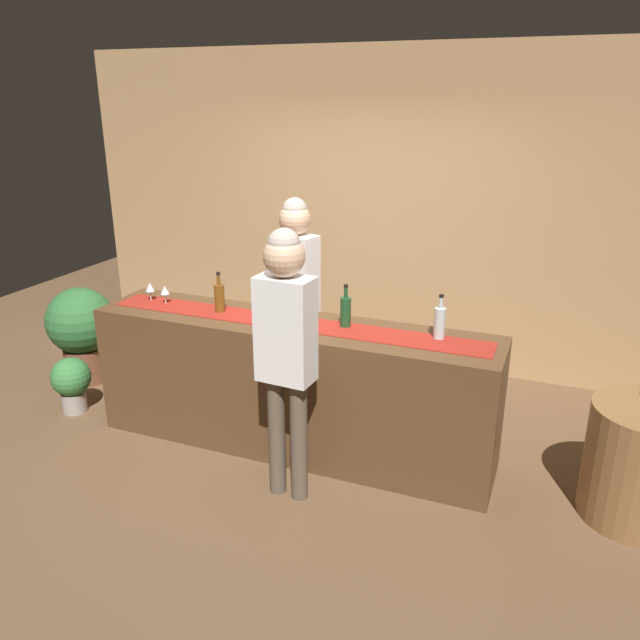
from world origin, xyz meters
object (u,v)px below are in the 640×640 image
(wine_glass_mid_counter, at_px, (150,288))
(customer_sipping, at_px, (286,337))
(wine_bottle_amber, at_px, (219,297))
(wine_glass_near_customer, at_px, (165,291))
(bartender, at_px, (296,282))
(potted_plant_small, at_px, (71,381))
(potted_plant_tall, at_px, (81,328))
(wine_bottle_clear, at_px, (440,322))
(wine_bottle_green, at_px, (346,311))

(wine_glass_mid_counter, height_order, customer_sipping, customer_sipping)
(wine_bottle_amber, height_order, wine_glass_near_customer, wine_bottle_amber)
(wine_glass_mid_counter, relative_size, bartender, 0.08)
(potted_plant_small, bearing_deg, bartender, 24.43)
(wine_glass_mid_counter, bearing_deg, potted_plant_small, -161.66)
(potted_plant_tall, height_order, potted_plant_small, potted_plant_tall)
(wine_bottle_clear, distance_m, bartender, 1.34)
(wine_bottle_clear, xyz_separation_m, wine_bottle_amber, (-1.60, -0.07, 0.00))
(wine_bottle_green, height_order, bartender, bartender)
(wine_bottle_clear, bearing_deg, potted_plant_tall, 175.45)
(wine_bottle_green, height_order, potted_plant_small, wine_bottle_green)
(wine_bottle_amber, bearing_deg, wine_glass_mid_counter, 177.11)
(wine_bottle_green, relative_size, potted_plant_tall, 0.35)
(wine_bottle_green, xyz_separation_m, potted_plant_small, (-2.28, -0.25, -0.82))
(wine_bottle_clear, height_order, wine_glass_mid_counter, wine_bottle_clear)
(wine_glass_near_customer, bearing_deg, bartender, 33.43)
(wine_glass_near_customer, distance_m, potted_plant_tall, 1.34)
(wine_bottle_green, xyz_separation_m, wine_bottle_amber, (-0.95, -0.05, 0.00))
(wine_bottle_clear, distance_m, wine_glass_near_customer, 2.08)
(wine_glass_near_customer, distance_m, customer_sipping, 1.41)
(wine_bottle_green, distance_m, customer_sipping, 0.65)
(wine_bottle_clear, xyz_separation_m, wine_glass_near_customer, (-2.08, -0.05, -0.01))
(customer_sipping, relative_size, potted_plant_tall, 2.02)
(wine_glass_mid_counter, bearing_deg, potted_plant_tall, 163.90)
(wine_bottle_green, relative_size, wine_bottle_clear, 1.00)
(wine_bottle_green, xyz_separation_m, wine_bottle_clear, (0.64, 0.02, 0.00))
(wine_glass_mid_counter, height_order, potted_plant_tall, wine_glass_mid_counter)
(wine_bottle_green, bearing_deg, potted_plant_tall, 173.99)
(wine_glass_near_customer, bearing_deg, potted_plant_small, -165.99)
(wine_bottle_green, distance_m, bartender, 0.79)
(wine_bottle_green, relative_size, customer_sipping, 0.17)
(wine_glass_mid_counter, distance_m, potted_plant_small, 1.09)
(bartender, height_order, customer_sipping, customer_sipping)
(wine_glass_near_customer, xyz_separation_m, potted_plant_tall, (-1.16, 0.31, -0.58))
(wine_bottle_amber, xyz_separation_m, wine_glass_mid_counter, (-0.63, 0.03, -0.01))
(wine_glass_near_customer, xyz_separation_m, wine_glass_mid_counter, (-0.15, 0.02, 0.00))
(wine_bottle_amber, bearing_deg, wine_bottle_clear, 2.41)
(wine_bottle_green, xyz_separation_m, potted_plant_tall, (-2.60, 0.27, -0.58))
(wine_bottle_amber, xyz_separation_m, potted_plant_tall, (-1.65, 0.33, -0.58))
(wine_glass_near_customer, distance_m, potted_plant_small, 1.19)
(wine_bottle_green, height_order, potted_plant_tall, wine_bottle_green)
(potted_plant_tall, bearing_deg, customer_sipping, -20.30)
(wine_bottle_green, distance_m, potted_plant_tall, 2.68)
(wine_bottle_amber, distance_m, potted_plant_tall, 1.78)
(wine_glass_near_customer, height_order, potted_plant_small, wine_glass_near_customer)
(wine_bottle_green, xyz_separation_m, wine_glass_near_customer, (-1.44, -0.04, -0.01))
(wine_bottle_amber, bearing_deg, potted_plant_small, -171.51)
(wine_bottle_amber, bearing_deg, wine_bottle_green, 3.07)
(wine_bottle_amber, relative_size, potted_plant_small, 0.65)
(wine_bottle_green, distance_m, wine_glass_near_customer, 1.44)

